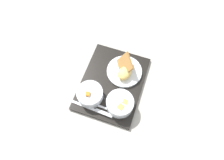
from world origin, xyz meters
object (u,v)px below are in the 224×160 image
at_px(spoon, 99,106).
at_px(plate_main, 124,71).
at_px(bowl_salad, 90,94).
at_px(bowl_soup, 120,103).
at_px(knife, 99,112).

bearing_deg(spoon, plate_main, -105.46).
bearing_deg(spoon, bowl_salad, -31.82).
distance_m(bowl_soup, knife, 0.10).
relative_size(bowl_soup, plate_main, 0.71).
bearing_deg(knife, plate_main, -98.67).
bearing_deg(bowl_soup, plate_main, 4.80).
xyz_separation_m(bowl_salad, plate_main, (0.16, -0.13, -0.01)).
distance_m(bowl_salad, plate_main, 0.20).
xyz_separation_m(plate_main, knife, (-0.22, 0.07, -0.01)).
height_order(bowl_salad, bowl_soup, same).
xyz_separation_m(knife, spoon, (0.03, 0.01, -0.00)).
xyz_separation_m(bowl_soup, plate_main, (0.17, 0.01, -0.02)).
bearing_deg(knife, bowl_soup, -140.58).
relative_size(bowl_salad, plate_main, 0.70).
distance_m(bowl_salad, spoon, 0.07).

